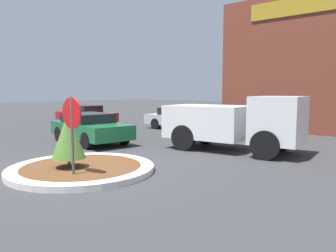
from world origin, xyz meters
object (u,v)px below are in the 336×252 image
Objects in this scene: stop_sign at (72,122)px; parked_sedan_green at (90,127)px; utility_truck at (234,122)px; parked_sedan_silver at (182,118)px; parked_sedan_red at (85,115)px.

parked_sedan_green is (-4.78, 3.98, -0.82)m from stop_sign.
stop_sign is 6.45m from utility_truck.
utility_truck is 1.11× the size of parked_sedan_silver.
parked_sedan_red is at bearing 143.65° from stop_sign.
parked_sedan_red is (-12.62, 2.16, -0.43)m from utility_truck.
parked_sedan_silver is at bearing 114.27° from stop_sign.
parked_sedan_silver is (0.01, 6.60, -0.01)m from parked_sedan_green.
utility_truck is 1.16× the size of parked_sedan_green.
utility_truck is at bearing 30.62° from parked_sedan_green.
parked_sedan_red reaches higher than parked_sedan_silver.
parked_sedan_silver is 1.00× the size of parked_sedan_red.
parked_sedan_silver is (-4.77, 10.58, -0.83)m from stop_sign.
utility_truck is at bearing 80.49° from stop_sign.
utility_truck is 1.12× the size of parked_sedan_red.
parked_sedan_red is at bearing -163.58° from parked_sedan_silver.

